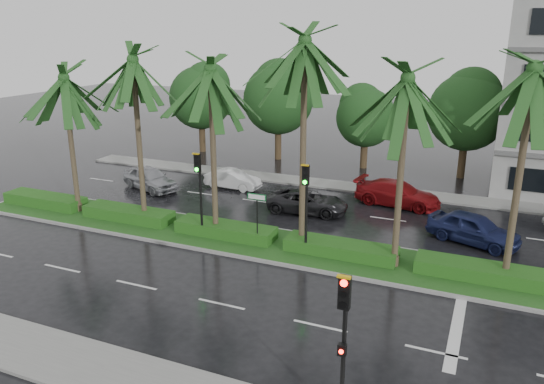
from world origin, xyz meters
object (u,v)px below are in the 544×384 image
at_px(car_silver, 150,178).
at_px(car_blue, 473,228).
at_px(signal_near, 343,342).
at_px(car_white, 233,179).
at_px(street_sign, 257,206).
at_px(car_darkgrey, 308,202).
at_px(car_red, 398,193).
at_px(signal_median_left, 199,183).

height_order(car_silver, car_blue, car_blue).
xyz_separation_m(signal_near, car_silver, (-17.50, 15.89, -1.75)).
relative_size(signal_near, car_white, 1.17).
xyz_separation_m(street_sign, car_white, (-5.63, 8.35, -1.51)).
xyz_separation_m(street_sign, car_darkgrey, (0.50, 5.83, -1.49)).
bearing_deg(car_white, car_silver, 116.95).
bearing_deg(car_silver, car_red, -57.76).
height_order(signal_median_left, car_darkgrey, signal_median_left).
bearing_deg(car_red, car_blue, -126.36).
height_order(car_white, car_blue, car_blue).
bearing_deg(car_white, signal_median_left, -161.54).
distance_m(signal_median_left, car_silver, 9.99).
distance_m(street_sign, car_darkgrey, 6.04).
distance_m(signal_median_left, street_sign, 3.13).
xyz_separation_m(car_red, car_blue, (4.50, -4.35, 0.03)).
bearing_deg(signal_median_left, signal_near, -44.09).
relative_size(car_silver, car_white, 1.18).
height_order(signal_near, car_white, signal_near).
relative_size(signal_median_left, car_red, 0.86).
relative_size(car_white, car_red, 0.74).
xyz_separation_m(signal_median_left, street_sign, (3.00, 0.18, -0.87)).
bearing_deg(signal_median_left, street_sign, 3.47).
bearing_deg(car_darkgrey, signal_median_left, 144.93).
xyz_separation_m(street_sign, car_blue, (9.50, 4.77, -1.36)).
bearing_deg(street_sign, car_red, 61.28).
bearing_deg(signal_median_left, car_blue, 21.62).
bearing_deg(car_white, car_blue, -101.97).
height_order(car_red, car_blue, car_blue).
distance_m(signal_near, car_blue, 14.96).
relative_size(signal_median_left, car_silver, 0.99).
relative_size(signal_near, car_darkgrey, 0.95).
distance_m(car_darkgrey, car_blue, 9.06).
bearing_deg(signal_median_left, car_white, 107.12).
xyz_separation_m(street_sign, car_red, (5.00, 9.13, -1.39)).
height_order(signal_median_left, street_sign, signal_median_left).
bearing_deg(car_silver, signal_median_left, -108.67).
bearing_deg(car_red, signal_median_left, 147.01).
relative_size(car_silver, car_red, 0.87).
relative_size(signal_near, car_silver, 0.99).
relative_size(car_darkgrey, car_red, 0.91).
height_order(signal_near, signal_median_left, signal_median_left).
height_order(signal_near, car_blue, signal_near).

